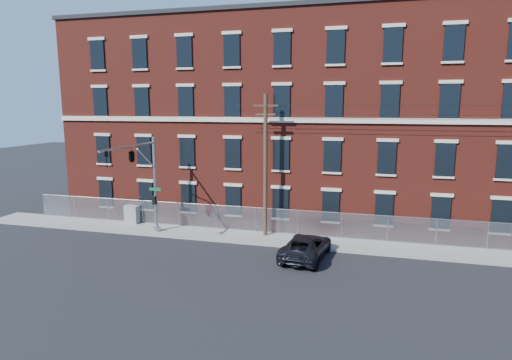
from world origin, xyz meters
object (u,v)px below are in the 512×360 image
object	(u,v)px
utility_cabinet	(132,214)
pickup_truck	(306,246)
traffic_signal_mast	(138,165)
utility_pole_near	(265,163)

from	to	relation	value
utility_cabinet	pickup_truck	bearing A→B (deg)	-9.26
traffic_signal_mast	utility_pole_near	size ratio (longest dim) A/B	0.70
traffic_signal_mast	utility_pole_near	distance (m)	8.70
utility_pole_near	traffic_signal_mast	bearing A→B (deg)	-156.86
utility_pole_near	pickup_truck	world-z (taller)	utility_pole_near
utility_pole_near	utility_cabinet	world-z (taller)	utility_pole_near
traffic_signal_mast	utility_cabinet	distance (m)	6.64
utility_pole_near	pickup_truck	size ratio (longest dim) A/B	1.92
utility_pole_near	utility_cabinet	bearing A→B (deg)	177.91
pickup_truck	utility_cabinet	size ratio (longest dim) A/B	3.70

